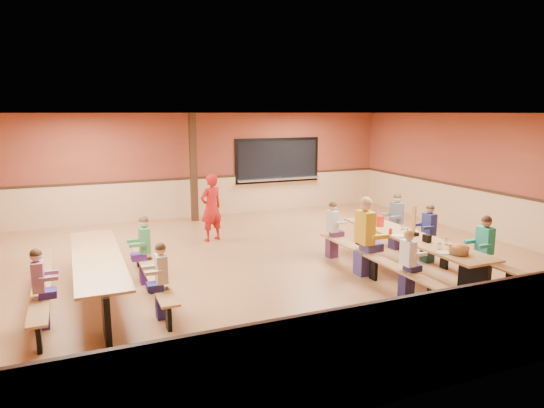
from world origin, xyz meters
name	(u,v)px	position (x,y,z in m)	size (l,w,h in m)	color
ground	(258,264)	(0.00, 0.00, 0.00)	(12.00, 12.00, 0.00)	brown
room_envelope	(258,231)	(0.00, 0.00, 0.69)	(12.04, 10.04, 3.02)	brown
kitchen_pass_through	(278,162)	(2.60, 4.96, 1.49)	(2.78, 0.28, 1.38)	black
structural_post	(193,168)	(-0.20, 4.40, 1.50)	(0.18, 0.18, 3.00)	black
cafeteria_table_main	(411,247)	(2.43, -1.71, 0.53)	(1.91, 3.70, 0.74)	#AB7A44
cafeteria_table_second	(98,269)	(-3.08, -0.78, 0.53)	(1.91, 3.70, 0.74)	#AB7A44
seated_child_white_left	(407,265)	(1.60, -2.64, 0.57)	(0.33, 0.27, 1.13)	white
seated_adult_yellow	(365,237)	(1.60, -1.39, 0.73)	(0.49, 0.40, 1.46)	gold
seated_child_grey_left	(332,230)	(1.60, -0.19, 0.59)	(0.35, 0.29, 1.17)	#BCBCBC
seated_child_teal_right	(484,251)	(3.25, -2.65, 0.61)	(0.38, 0.31, 1.23)	teal
seated_child_navy_right	(429,234)	(3.25, -1.22, 0.59)	(0.36, 0.29, 1.19)	navy
seated_child_char_right	(396,222)	(3.25, -0.16, 0.62)	(0.38, 0.31, 1.24)	#54595F
seated_child_purple_sec	(39,290)	(-3.90, -1.58, 0.58)	(0.34, 0.28, 1.15)	#99618A
seated_child_green_sec	(145,251)	(-2.25, -0.27, 0.60)	(0.37, 0.30, 1.21)	#3B7C45
seated_child_tan_sec	(162,281)	(-2.25, -1.89, 0.57)	(0.33, 0.27, 1.14)	beige
standing_woman	(211,207)	(-0.35, 2.13, 0.80)	(0.58, 0.38, 1.60)	#B31614
punch_pitcher	(380,221)	(2.34, -0.83, 0.85)	(0.16, 0.16, 0.22)	red
chip_bowl	(459,249)	(2.38, -2.95, 0.81)	(0.32, 0.32, 0.15)	orange
napkin_dispenser	(427,238)	(2.41, -2.15, 0.80)	(0.10, 0.14, 0.13)	black
condiment_mustard	(407,232)	(2.31, -1.73, 0.82)	(0.06, 0.06, 0.17)	yellow
condiment_ketchup	(411,234)	(2.28, -1.85, 0.82)	(0.06, 0.06, 0.17)	#B2140F
table_paddle	(413,228)	(2.48, -1.68, 0.88)	(0.16, 0.16, 0.56)	black
place_settings	(412,233)	(2.43, -1.71, 0.80)	(0.65, 3.30, 0.11)	beige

